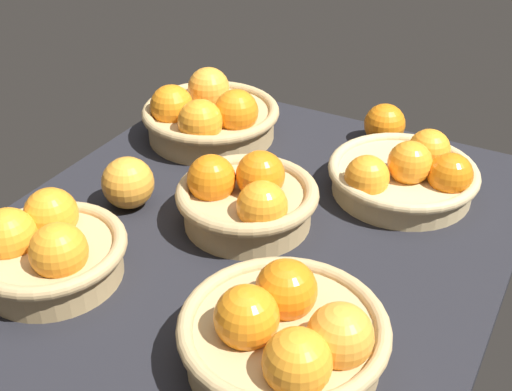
# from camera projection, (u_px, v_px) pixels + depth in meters

# --- Properties ---
(market_tray) EXTENTS (0.84, 0.72, 0.03)m
(market_tray) POSITION_uv_depth(u_px,v_px,m) (249.00, 238.00, 0.98)
(market_tray) COLOR black
(market_tray) RESTS_ON ground
(basket_center) EXTENTS (0.21, 0.21, 0.11)m
(basket_center) POSITION_uv_depth(u_px,v_px,m) (246.00, 198.00, 0.97)
(basket_center) COLOR tan
(basket_center) RESTS_ON market_tray
(basket_far_left) EXTENTS (0.20, 0.20, 0.10)m
(basket_far_left) POSITION_uv_depth(u_px,v_px,m) (47.00, 249.00, 0.87)
(basket_far_left) COLOR tan
(basket_far_left) RESTS_ON market_tray
(basket_near_right) EXTENTS (0.24, 0.24, 0.10)m
(basket_near_right) POSITION_uv_depth(u_px,v_px,m) (406.00, 174.00, 1.04)
(basket_near_right) COLOR tan
(basket_near_right) RESTS_ON market_tray
(basket_near_left) EXTENTS (0.24, 0.24, 0.11)m
(basket_near_left) POSITION_uv_depth(u_px,v_px,m) (286.00, 335.00, 0.73)
(basket_near_left) COLOR tan
(basket_near_left) RESTS_ON market_tray
(basket_far_right) EXTENTS (0.25, 0.25, 0.11)m
(basket_far_right) POSITION_uv_depth(u_px,v_px,m) (209.00, 116.00, 1.20)
(basket_far_right) COLOR tan
(basket_far_right) RESTS_ON market_tray
(loose_orange_front_gap) EXTENTS (0.08, 0.08, 0.08)m
(loose_orange_front_gap) POSITION_uv_depth(u_px,v_px,m) (128.00, 183.00, 1.01)
(loose_orange_front_gap) COLOR #F49E33
(loose_orange_front_gap) RESTS_ON market_tray
(loose_orange_back_gap) EXTENTS (0.07, 0.07, 0.07)m
(loose_orange_back_gap) POSITION_uv_depth(u_px,v_px,m) (385.00, 124.00, 1.18)
(loose_orange_back_gap) COLOR orange
(loose_orange_back_gap) RESTS_ON market_tray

